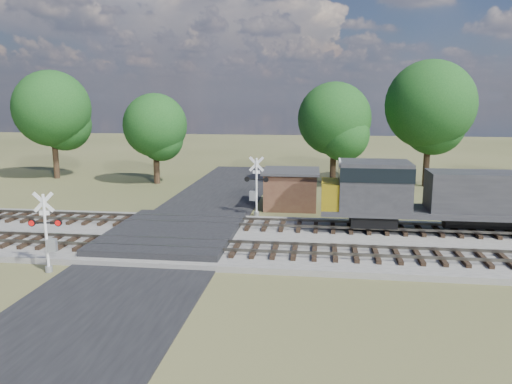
# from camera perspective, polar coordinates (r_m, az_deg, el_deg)

# --- Properties ---
(ground) EXTENTS (160.00, 160.00, 0.00)m
(ground) POSITION_cam_1_polar(r_m,az_deg,el_deg) (28.35, -9.71, -5.65)
(ground) COLOR #404424
(ground) RESTS_ON ground
(ballast_bed) EXTENTS (140.00, 10.00, 0.30)m
(ballast_bed) POSITION_cam_1_polar(r_m,az_deg,el_deg) (27.64, 10.95, -5.80)
(ballast_bed) COLOR gray
(ballast_bed) RESTS_ON ground
(road) EXTENTS (7.00, 60.00, 0.08)m
(road) POSITION_cam_1_polar(r_m,az_deg,el_deg) (28.34, -9.71, -5.57)
(road) COLOR black
(road) RESTS_ON ground
(crossing_panel) EXTENTS (7.00, 9.00, 0.62)m
(crossing_panel) POSITION_cam_1_polar(r_m,az_deg,el_deg) (28.73, -9.43, -4.77)
(crossing_panel) COLOR #262628
(crossing_panel) RESTS_ON ground
(track_near) EXTENTS (140.00, 2.60, 0.33)m
(track_near) POSITION_cam_1_polar(r_m,az_deg,el_deg) (25.62, -4.33, -6.35)
(track_near) COLOR black
(track_near) RESTS_ON ballast_bed
(track_far) EXTENTS (140.00, 2.60, 0.33)m
(track_far) POSITION_cam_1_polar(r_m,az_deg,el_deg) (30.35, -2.41, -3.59)
(track_far) COLOR black
(track_far) RESTS_ON ballast_bed
(crossing_signal_near) EXTENTS (1.52, 0.36, 3.78)m
(crossing_signal_near) POSITION_cam_1_polar(r_m,az_deg,el_deg) (24.76, -22.66, -4.99)
(crossing_signal_near) COLOR silver
(crossing_signal_near) RESTS_ON ground
(crossing_signal_far) EXTENTS (1.64, 0.36, 4.07)m
(crossing_signal_far) POSITION_cam_1_polar(r_m,az_deg,el_deg) (33.60, -0.09, 0.07)
(crossing_signal_far) COLOR silver
(crossing_signal_far) RESTS_ON ground
(equipment_shed) EXTENTS (4.12, 4.12, 2.77)m
(equipment_shed) POSITION_cam_1_polar(r_m,az_deg,el_deg) (36.35, 4.01, 0.40)
(equipment_shed) COLOR #4C2D20
(equipment_shed) RESTS_ON ground
(treeline) EXTENTS (81.98, 9.62, 11.19)m
(treeline) POSITION_cam_1_polar(r_m,az_deg,el_deg) (45.68, 7.64, 9.07)
(treeline) COLOR black
(treeline) RESTS_ON ground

